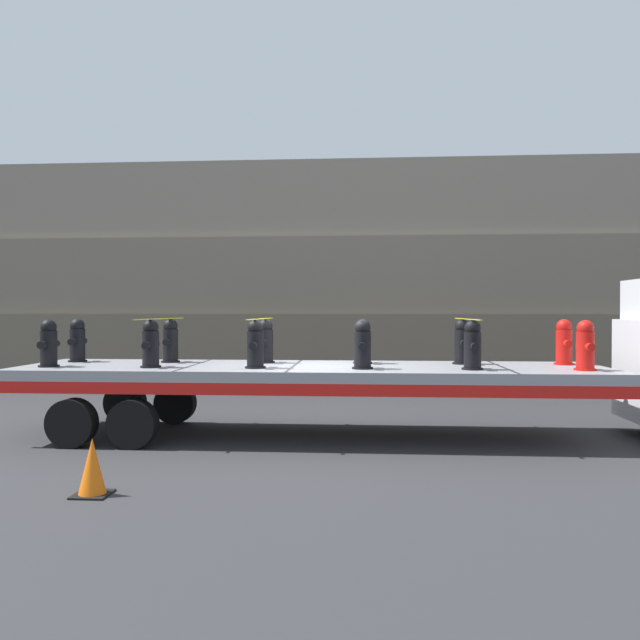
# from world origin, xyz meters

# --- Properties ---
(ground_plane) EXTENTS (120.00, 120.00, 0.00)m
(ground_plane) POSITION_xyz_m (0.00, 0.00, 0.00)
(ground_plane) COLOR #2D2D30
(rock_cliff) EXTENTS (60.00, 3.30, 6.60)m
(rock_cliff) POSITION_xyz_m (0.00, 7.71, 3.30)
(rock_cliff) COLOR #665B4C
(rock_cliff) RESTS_ON ground_plane
(flatbed_trailer) EXTENTS (10.50, 2.63, 1.29)m
(flatbed_trailer) POSITION_xyz_m (-0.46, 0.00, 1.09)
(flatbed_trailer) COLOR gray
(flatbed_trailer) RESTS_ON ground_plane
(fire_hydrant_black_near_0) EXTENTS (0.36, 0.58, 0.84)m
(fire_hydrant_black_near_0) POSITION_xyz_m (-4.65, -0.56, 1.70)
(fire_hydrant_black_near_0) COLOR black
(fire_hydrant_black_near_0) RESTS_ON flatbed_trailer
(fire_hydrant_black_far_0) EXTENTS (0.36, 0.58, 0.84)m
(fire_hydrant_black_far_0) POSITION_xyz_m (-4.65, 0.56, 1.70)
(fire_hydrant_black_far_0) COLOR black
(fire_hydrant_black_far_0) RESTS_ON flatbed_trailer
(fire_hydrant_black_near_1) EXTENTS (0.36, 0.58, 0.84)m
(fire_hydrant_black_near_1) POSITION_xyz_m (-2.79, -0.56, 1.70)
(fire_hydrant_black_near_1) COLOR black
(fire_hydrant_black_near_1) RESTS_ON flatbed_trailer
(fire_hydrant_black_far_1) EXTENTS (0.36, 0.58, 0.84)m
(fire_hydrant_black_far_1) POSITION_xyz_m (-2.79, 0.56, 1.70)
(fire_hydrant_black_far_1) COLOR black
(fire_hydrant_black_far_1) RESTS_ON flatbed_trailer
(fire_hydrant_black_near_2) EXTENTS (0.36, 0.58, 0.84)m
(fire_hydrant_black_near_2) POSITION_xyz_m (-0.93, -0.56, 1.70)
(fire_hydrant_black_near_2) COLOR black
(fire_hydrant_black_near_2) RESTS_ON flatbed_trailer
(fire_hydrant_black_far_2) EXTENTS (0.36, 0.58, 0.84)m
(fire_hydrant_black_far_2) POSITION_xyz_m (-0.93, 0.56, 1.70)
(fire_hydrant_black_far_2) COLOR black
(fire_hydrant_black_far_2) RESTS_ON flatbed_trailer
(fire_hydrant_black_near_3) EXTENTS (0.36, 0.58, 0.84)m
(fire_hydrant_black_near_3) POSITION_xyz_m (0.93, -0.56, 1.70)
(fire_hydrant_black_near_3) COLOR black
(fire_hydrant_black_near_3) RESTS_ON flatbed_trailer
(fire_hydrant_black_far_3) EXTENTS (0.36, 0.58, 0.84)m
(fire_hydrant_black_far_3) POSITION_xyz_m (0.93, 0.56, 1.70)
(fire_hydrant_black_far_3) COLOR black
(fire_hydrant_black_far_3) RESTS_ON flatbed_trailer
(fire_hydrant_black_near_4) EXTENTS (0.36, 0.58, 0.84)m
(fire_hydrant_black_near_4) POSITION_xyz_m (2.79, -0.56, 1.70)
(fire_hydrant_black_near_4) COLOR black
(fire_hydrant_black_near_4) RESTS_ON flatbed_trailer
(fire_hydrant_black_far_4) EXTENTS (0.36, 0.58, 0.84)m
(fire_hydrant_black_far_4) POSITION_xyz_m (2.79, 0.56, 1.70)
(fire_hydrant_black_far_4) COLOR black
(fire_hydrant_black_far_4) RESTS_ON flatbed_trailer
(fire_hydrant_red_near_5) EXTENTS (0.36, 0.58, 0.84)m
(fire_hydrant_red_near_5) POSITION_xyz_m (4.65, -0.56, 1.70)
(fire_hydrant_red_near_5) COLOR red
(fire_hydrant_red_near_5) RESTS_ON flatbed_trailer
(fire_hydrant_red_far_5) EXTENTS (0.36, 0.58, 0.84)m
(fire_hydrant_red_far_5) POSITION_xyz_m (4.65, 0.56, 1.70)
(fire_hydrant_red_far_5) COLOR red
(fire_hydrant_red_far_5) RESTS_ON flatbed_trailer
(cargo_strap_rear) EXTENTS (0.05, 2.73, 0.01)m
(cargo_strap_rear) POSITION_xyz_m (-2.79, 0.00, 2.15)
(cargo_strap_rear) COLOR yellow
(cargo_strap_rear) RESTS_ON fire_hydrant_black_near_1
(cargo_strap_middle) EXTENTS (0.05, 2.73, 0.01)m
(cargo_strap_middle) POSITION_xyz_m (-0.93, 0.00, 2.15)
(cargo_strap_middle) COLOR yellow
(cargo_strap_middle) RESTS_ON fire_hydrant_black_near_2
(cargo_strap_front) EXTENTS (0.05, 2.73, 0.01)m
(cargo_strap_front) POSITION_xyz_m (2.79, 0.00, 2.15)
(cargo_strap_front) COLOR yellow
(cargo_strap_front) RESTS_ON fire_hydrant_black_near_4
(traffic_cone) EXTENTS (0.44, 0.44, 0.71)m
(traffic_cone) POSITION_xyz_m (-2.40, -3.79, 0.35)
(traffic_cone) COLOR black
(traffic_cone) RESTS_ON ground_plane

